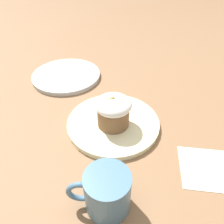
# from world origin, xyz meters

# --- Properties ---
(ground_plane) EXTENTS (4.00, 4.00, 0.00)m
(ground_plane) POSITION_xyz_m (0.00, 0.00, 0.00)
(ground_plane) COLOR #846042
(dessert_plate) EXTENTS (0.25, 0.25, 0.01)m
(dessert_plate) POSITION_xyz_m (0.00, 0.00, 0.01)
(dessert_plate) COLOR beige
(dessert_plate) RESTS_ON ground_plane
(carrot_cake) EXTENTS (0.09, 0.09, 0.09)m
(carrot_cake) POSITION_xyz_m (-0.00, 0.01, 0.06)
(carrot_cake) COLOR brown
(carrot_cake) RESTS_ON dessert_plate
(spoon) EXTENTS (0.07, 0.10, 0.01)m
(spoon) POSITION_xyz_m (0.01, -0.03, 0.02)
(spoon) COLOR silver
(spoon) RESTS_ON dessert_plate
(coffee_cup) EXTENTS (0.12, 0.09, 0.09)m
(coffee_cup) POSITION_xyz_m (0.01, 0.23, 0.05)
(coffee_cup) COLOR teal
(coffee_cup) RESTS_ON ground_plane
(side_plate) EXTENTS (0.24, 0.24, 0.01)m
(side_plate) POSITION_xyz_m (0.17, -0.25, 0.01)
(side_plate) COLOR #B2B7BC
(side_plate) RESTS_ON ground_plane
(paper_napkin) EXTENTS (0.15, 0.13, 0.00)m
(paper_napkin) POSITION_xyz_m (-0.22, 0.14, 0.00)
(paper_napkin) COLOR white
(paper_napkin) RESTS_ON ground_plane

